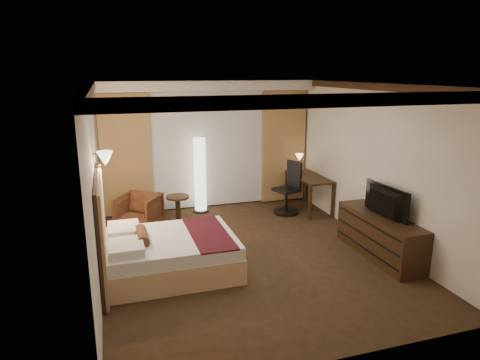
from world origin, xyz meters
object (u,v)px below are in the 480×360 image
object	(u,v)px
armchair	(139,210)
television	(381,199)
side_table	(178,208)
dresser	(380,236)
office_chair	(287,188)
desk	(308,193)
bed	(172,254)
floor_lamp	(200,175)

from	to	relation	value
armchair	television	distance (m)	4.32
side_table	dresser	size ratio (longest dim) A/B	0.29
office_chair	dresser	xyz separation A→B (m)	(0.58, -2.40, -0.21)
desk	dresser	bearing A→B (deg)	-88.83
armchair	television	world-z (taller)	television
side_table	television	size ratio (longest dim) A/B	0.51
bed	side_table	world-z (taller)	bed
bed	office_chair	world-z (taller)	office_chair
side_table	television	bearing A→B (deg)	-43.52
armchair	side_table	xyz separation A→B (m)	(0.77, 0.24, -0.11)
armchair	dresser	bearing A→B (deg)	-1.04
armchair	floor_lamp	bearing A→B (deg)	59.34
floor_lamp	bed	bearing A→B (deg)	-111.02
side_table	dresser	bearing A→B (deg)	-43.21
floor_lamp	dresser	bearing A→B (deg)	-53.63
armchair	office_chair	distance (m)	3.00
side_table	office_chair	size ratio (longest dim) A/B	0.46
bed	floor_lamp	size ratio (longest dim) A/B	1.18
dresser	office_chair	bearing A→B (deg)	103.48
floor_lamp	dresser	world-z (taller)	floor_lamp
bed	desk	world-z (taller)	desk
office_chair	television	xyz separation A→B (m)	(0.55, -2.40, 0.42)
office_chair	television	distance (m)	2.50
television	side_table	bearing A→B (deg)	43.03
bed	side_table	distance (m)	2.25
dresser	bed	bearing A→B (deg)	172.46
armchair	side_table	size ratio (longest dim) A/B	1.45
office_chair	television	size ratio (longest dim) A/B	1.12
dresser	television	world-z (taller)	television
desk	dresser	size ratio (longest dim) A/B	0.74
desk	television	bearing A→B (deg)	-89.53
armchair	floor_lamp	xyz separation A→B (m)	(1.33, 0.66, 0.42)
office_chair	television	world-z (taller)	office_chair
desk	office_chair	world-z (taller)	office_chair
desk	side_table	bearing A→B (deg)	176.32
floor_lamp	television	world-z (taller)	floor_lamp
desk	floor_lamp	bearing A→B (deg)	164.75
bed	desk	distance (m)	3.79
side_table	office_chair	distance (m)	2.26
floor_lamp	office_chair	bearing A→B (deg)	-21.22
television	dresser	bearing A→B (deg)	-93.45
side_table	desk	xyz separation A→B (m)	(2.75, -0.18, 0.12)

